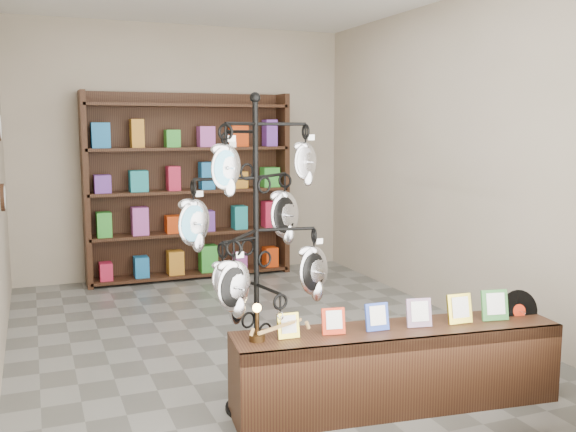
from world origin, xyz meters
name	(u,v)px	position (x,y,z in m)	size (l,w,h in m)	color
ground	(252,333)	(0.00, 0.00, 0.00)	(5.00, 5.00, 0.00)	slate
room_envelope	(250,121)	(0.00, 0.00, 1.85)	(5.00, 5.00, 5.00)	#B4A591
display_tree	(256,231)	(-0.46, -1.47, 1.16)	(1.08, 1.08, 2.01)	black
front_shelf	(397,367)	(0.39, -1.76, 0.26)	(2.16, 0.68, 0.75)	black
back_shelving	(189,192)	(0.00, 2.30, 1.03)	(2.42, 0.36, 2.20)	black
wall_clocks	(0,162)	(-1.97, 0.80, 1.50)	(0.03, 0.24, 0.84)	black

